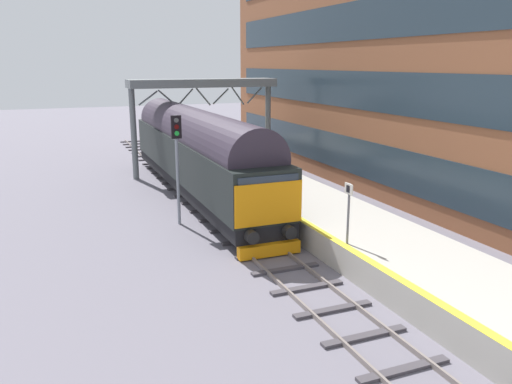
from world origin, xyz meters
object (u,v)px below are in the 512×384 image
object	(u,v)px
platform_number_sign	(348,204)
diesel_locomotive	(196,150)
waiting_passenger	(262,161)
signal_post_near	(177,156)

from	to	relation	value
platform_number_sign	diesel_locomotive	bearing A→B (deg)	99.01
platform_number_sign	waiting_passenger	size ratio (longest dim) A/B	1.28
diesel_locomotive	signal_post_near	xyz separation A→B (m)	(-2.12, -4.64, 0.60)
platform_number_sign	waiting_passenger	world-z (taller)	platform_number_sign
signal_post_near	platform_number_sign	xyz separation A→B (m)	(4.03, -7.44, -0.70)
signal_post_near	waiting_passenger	size ratio (longest dim) A/B	2.95
signal_post_near	platform_number_sign	distance (m)	8.49
platform_number_sign	signal_post_near	bearing A→B (deg)	118.48
platform_number_sign	waiting_passenger	distance (m)	10.40
diesel_locomotive	platform_number_sign	world-z (taller)	diesel_locomotive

